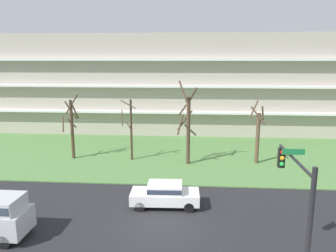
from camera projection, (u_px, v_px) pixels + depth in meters
The scene contains 9 objects.
ground at pixel (162, 225), 18.83m from camera, with size 160.00×160.00×0.00m, color #232326.
grass_lawn_strip at pixel (175, 155), 32.50m from camera, with size 80.00×16.00×0.08m, color #547F42.
apartment_building at pixel (180, 83), 44.32m from camera, with size 52.79×11.69×12.42m.
tree_far_left at pixel (72, 126), 30.73m from camera, with size 1.76×1.81×6.12m.
tree_left at pixel (130, 128), 30.31m from camera, with size 1.63×1.65×5.81m.
tree_center at pixel (188, 126), 29.10m from camera, with size 1.84×1.99×7.55m.
tree_right at pixel (258, 134), 29.38m from camera, with size 1.39×1.72×5.75m.
sedan_white_center_left at pixel (165, 194), 21.10m from camera, with size 4.46×1.95×1.57m.
traffic_signal_mast at pixel (297, 201), 12.62m from camera, with size 0.90×4.41×5.88m.
Camera 1 is at (1.65, -17.22, 9.38)m, focal length 35.00 mm.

